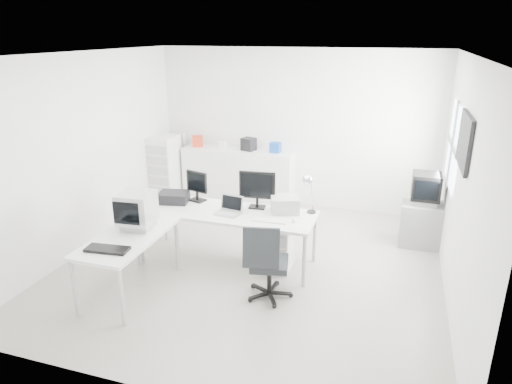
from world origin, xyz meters
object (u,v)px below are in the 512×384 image
(drawer_pedestal, at_px, (277,247))
(office_chair, at_px, (269,260))
(laptop, at_px, (228,207))
(inkjet_printer, at_px, (174,197))
(main_desk, at_px, (228,236))
(crt_monitor, at_px, (137,210))
(lcd_monitor_small, at_px, (197,186))
(crt_tv, at_px, (426,189))
(laser_printer, at_px, (285,204))
(lcd_monitor_large, at_px, (257,190))
(sideboard, at_px, (239,176))
(tv_cabinet, at_px, (421,224))
(side_desk, at_px, (130,264))
(filing_cabinet, at_px, (165,170))

(drawer_pedestal, height_order, office_chair, office_chair)
(drawer_pedestal, relative_size, laptop, 1.91)
(inkjet_printer, xyz_separation_m, laptop, (0.90, -0.20, 0.03))
(drawer_pedestal, bearing_deg, main_desk, -175.91)
(crt_monitor, bearing_deg, lcd_monitor_small, 69.46)
(main_desk, height_order, crt_tv, crt_tv)
(office_chair, bearing_deg, laser_printer, 81.74)
(lcd_monitor_small, distance_m, lcd_monitor_large, 0.90)
(laser_printer, relative_size, office_chair, 0.37)
(lcd_monitor_large, xyz_separation_m, sideboard, (-0.98, 1.98, -0.50))
(tv_cabinet, distance_m, crt_tv, 0.55)
(side_desk, bearing_deg, filing_cabinet, 110.19)
(side_desk, distance_m, office_chair, 1.70)
(crt_monitor, height_order, crt_tv, crt_monitor)
(inkjet_printer, xyz_separation_m, tv_cabinet, (3.42, 1.27, -0.49))
(lcd_monitor_small, distance_m, sideboard, 2.03)
(side_desk, height_order, tv_cabinet, side_desk)
(filing_cabinet, bearing_deg, sideboard, 17.11)
(sideboard, bearing_deg, side_desk, -93.71)
(laptop, distance_m, office_chair, 1.03)
(lcd_monitor_small, distance_m, office_chair, 1.72)
(main_desk, xyz_separation_m, crt_tv, (2.57, 1.37, 0.51))
(lcd_monitor_small, xyz_separation_m, crt_tv, (3.12, 1.12, -0.09))
(laser_printer, xyz_separation_m, tv_cabinet, (1.82, 1.15, -0.53))
(inkjet_printer, bearing_deg, lcd_monitor_small, 14.22)
(lcd_monitor_large, height_order, office_chair, lcd_monitor_large)
(laptop, distance_m, tv_cabinet, 2.97)
(main_desk, relative_size, crt_monitor, 4.92)
(main_desk, relative_size, filing_cabinet, 1.90)
(office_chair, bearing_deg, sideboard, 104.59)
(inkjet_printer, relative_size, lcd_monitor_small, 0.93)
(filing_cabinet, bearing_deg, side_desk, -69.81)
(filing_cabinet, bearing_deg, lcd_monitor_small, -48.92)
(lcd_monitor_large, height_order, filing_cabinet, lcd_monitor_large)
(lcd_monitor_small, bearing_deg, inkjet_printer, -136.87)
(lcd_monitor_small, height_order, filing_cabinet, filing_cabinet)
(crt_tv, height_order, filing_cabinet, filing_cabinet)
(main_desk, bearing_deg, lcd_monitor_small, 155.56)
(laptop, distance_m, laser_printer, 0.77)
(crt_monitor, relative_size, crt_tv, 0.98)
(lcd_monitor_large, relative_size, sideboard, 0.25)
(lcd_monitor_small, bearing_deg, side_desk, -85.96)
(laser_printer, bearing_deg, laptop, -173.71)
(side_desk, height_order, lcd_monitor_small, lcd_monitor_small)
(crt_monitor, xyz_separation_m, tv_cabinet, (3.42, 2.22, -0.67))
(lcd_monitor_small, bearing_deg, laser_printer, 15.25)
(lcd_monitor_large, distance_m, sideboard, 2.27)
(lcd_monitor_large, height_order, sideboard, lcd_monitor_large)
(tv_cabinet, xyz_separation_m, filing_cabinet, (-4.50, 0.46, 0.30))
(office_chair, relative_size, tv_cabinet, 1.50)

